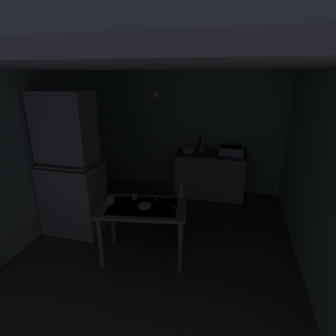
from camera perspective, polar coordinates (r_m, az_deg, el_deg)
name	(u,v)px	position (r m, az deg, el deg)	size (l,w,h in m)	color
ground_plane	(162,242)	(4.11, -1.24, -15.43)	(5.28, 5.28, 0.00)	brown
wall_back	(190,133)	(5.64, 4.67, 7.52)	(3.83, 0.10, 2.40)	#AEC6B3
wall_left	(39,155)	(4.46, -25.83, 2.50)	(0.10, 4.38, 2.40)	#B3C7B4
wall_right	(319,178)	(3.59, 29.58, -1.86)	(0.10, 4.38, 2.40)	#ACCAB1
ceiling_slab	(161,65)	(3.38, -1.55, 21.11)	(3.83, 4.38, 0.10)	silver
hutch_cabinet	(70,170)	(4.22, -20.15, -0.43)	(0.86, 0.55, 2.14)	beige
counter_cabinet	(210,174)	(5.43, 8.99, -1.37)	(1.36, 0.64, 0.90)	beige
sink_basin	(231,151)	(5.26, 13.35, 3.65)	(0.44, 0.34, 0.15)	white
hand_pump	(200,143)	(5.32, 6.80, 5.24)	(0.05, 0.27, 0.39)	#232328
mixing_bowl_counter	(188,150)	(5.29, 4.35, 3.90)	(0.23, 0.23, 0.10)	white
stoneware_crock	(202,148)	(5.34, 7.32, 4.16)	(0.10, 0.10, 0.14)	beige
dining_table	(143,214)	(3.51, -5.34, -9.70)	(1.21, 0.86, 0.75)	tan
chair_far_side	(165,206)	(4.03, -0.68, -8.03)	(0.46, 0.46, 0.92)	#2F211D
serving_bowl_wide	(145,206)	(3.43, -5.01, -8.03)	(0.16, 0.16, 0.03)	white
mug_dark	(111,200)	(3.59, -12.14, -6.66)	(0.09, 0.09, 0.08)	beige
mug_tall	(135,197)	(3.64, -7.10, -6.07)	(0.09, 0.09, 0.08)	tan
glass_bottle	(181,192)	(3.61, 2.80, -5.08)	(0.07, 0.07, 0.25)	#B7BCC1
table_knife	(176,209)	(3.37, 1.72, -8.75)	(0.18, 0.02, 0.01)	silver
teaspoon_near_bowl	(115,198)	(3.73, -11.25, -6.24)	(0.13, 0.02, 0.01)	beige
teaspoon_by_cup	(156,200)	(3.61, -2.55, -6.77)	(0.15, 0.02, 0.01)	beige
pendant_bulb	(157,95)	(3.82, -2.47, 15.36)	(0.08, 0.08, 0.08)	#F9EFCC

